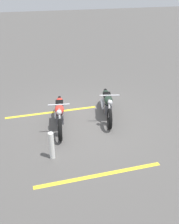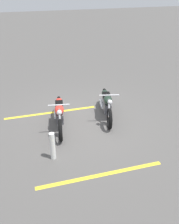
{
  "view_description": "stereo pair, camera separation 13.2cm",
  "coord_description": "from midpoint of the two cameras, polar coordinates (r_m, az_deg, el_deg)",
  "views": [
    {
      "loc": [
        7.08,
        -1.84,
        4.28
      ],
      "look_at": [
        0.63,
        0.0,
        0.65
      ],
      "focal_mm": 40.6,
      "sensor_mm": 36.0,
      "label": 1
    },
    {
      "loc": [
        7.04,
        -1.96,
        4.28
      ],
      "look_at": [
        0.63,
        0.0,
        0.65
      ],
      "focal_mm": 40.6,
      "sensor_mm": 36.0,
      "label": 2
    }
  ],
  "objects": [
    {
      "name": "ground_plane",
      "position": [
        8.47,
        -0.73,
        -1.91
      ],
      "size": [
        60.0,
        60.0,
        0.0
      ],
      "primitive_type": "plane",
      "color": "#514F4C"
    },
    {
      "name": "motorcycle_bright_foreground",
      "position": [
        8.04,
        -6.26,
        -0.11
      ],
      "size": [
        2.22,
        0.67,
        1.04
      ],
      "rotation": [
        0.0,
        0.0,
        -0.17
      ],
      "color": "black",
      "rests_on": "ground"
    },
    {
      "name": "motorcycle_dark_foreground",
      "position": [
        8.58,
        4.45,
        1.94
      ],
      "size": [
        2.19,
        0.76,
        1.04
      ],
      "rotation": [
        0.0,
        0.0,
        -0.25
      ],
      "color": "black",
      "rests_on": "ground"
    },
    {
      "name": "bollard_post",
      "position": [
        6.68,
        -7.96,
        -7.51
      ],
      "size": [
        0.14,
        0.14,
        0.78
      ],
      "primitive_type": "cylinder",
      "color": "white",
      "rests_on": "ground"
    },
    {
      "name": "parking_stripe_near",
      "position": [
        9.06,
        -8.06,
        -0.05
      ],
      "size": [
        0.15,
        3.2,
        0.01
      ],
      "primitive_type": "cube",
      "rotation": [
        0.0,
        0.0,
        1.56
      ],
      "color": "yellow",
      "rests_on": "ground"
    },
    {
      "name": "parking_stripe_mid",
      "position": [
        6.35,
        2.97,
        -13.99
      ],
      "size": [
        0.15,
        3.2,
        0.01
      ],
      "primitive_type": "cube",
      "rotation": [
        0.0,
        0.0,
        1.56
      ],
      "color": "yellow",
      "rests_on": "ground"
    }
  ]
}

